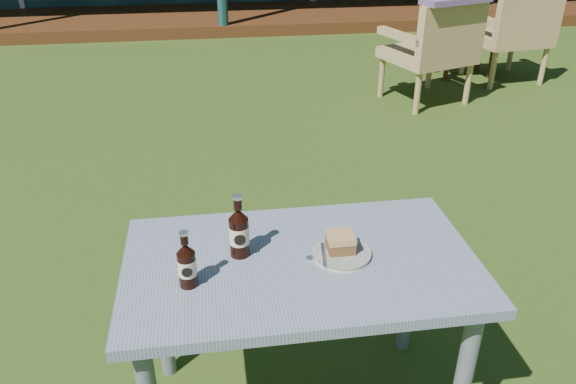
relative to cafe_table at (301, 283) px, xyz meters
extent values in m
plane|color=#334916|center=(0.00, 1.60, -0.62)|extent=(80.00, 80.00, 0.00)
cube|color=#472611|center=(0.00, 7.20, -0.54)|extent=(15.00, 1.80, 0.16)
cube|color=slate|center=(0.00, 0.00, 0.08)|extent=(1.20, 0.70, 0.04)
cylinder|color=slate|center=(0.52, -0.27, -0.28)|extent=(0.06, 0.06, 0.68)
cylinder|color=slate|center=(-0.52, 0.27, -0.28)|extent=(0.06, 0.06, 0.68)
cylinder|color=slate|center=(0.52, 0.27, -0.28)|extent=(0.06, 0.06, 0.68)
cylinder|color=silver|center=(0.14, 0.00, 0.11)|extent=(0.20, 0.20, 0.01)
cylinder|color=olive|center=(0.14, 0.00, 0.11)|extent=(0.20, 0.20, 0.00)
cube|color=brown|center=(0.14, 0.02, 0.14)|extent=(0.09, 0.08, 0.04)
cube|color=tan|center=(0.14, 0.02, 0.17)|extent=(0.09, 0.09, 0.02)
cube|color=silver|center=(0.08, -0.01, 0.12)|extent=(0.03, 0.14, 0.00)
cylinder|color=black|center=(-0.20, 0.06, 0.17)|extent=(0.07, 0.07, 0.14)
cone|color=black|center=(-0.20, 0.06, 0.26)|extent=(0.07, 0.07, 0.04)
cylinder|color=black|center=(-0.20, 0.06, 0.30)|extent=(0.03, 0.03, 0.04)
cylinder|color=silver|center=(-0.20, 0.06, 0.33)|extent=(0.03, 0.03, 0.01)
cylinder|color=beige|center=(-0.20, 0.06, 0.18)|extent=(0.07, 0.07, 0.07)
cylinder|color=black|center=(-0.20, 0.03, 0.18)|extent=(0.04, 0.00, 0.04)
cylinder|color=black|center=(-0.38, -0.08, 0.16)|extent=(0.06, 0.06, 0.12)
cone|color=black|center=(-0.38, -0.08, 0.24)|extent=(0.06, 0.06, 0.03)
cylinder|color=black|center=(-0.38, -0.08, 0.27)|extent=(0.02, 0.02, 0.03)
cylinder|color=silver|center=(-0.38, -0.08, 0.30)|extent=(0.03, 0.03, 0.01)
cylinder|color=beige|center=(-0.38, -0.08, 0.17)|extent=(0.06, 0.06, 0.06)
cylinder|color=black|center=(-0.38, -0.11, 0.17)|extent=(0.03, 0.00, 0.03)
cylinder|color=silver|center=(0.03, 0.00, 0.11)|extent=(0.03, 0.03, 0.01)
cube|color=tan|center=(1.79, 3.46, -0.18)|extent=(0.89, 0.86, 0.10)
cube|color=tan|center=(1.88, 3.19, 0.11)|extent=(0.70, 0.31, 0.47)
cube|color=tan|center=(2.08, 3.58, 0.03)|extent=(0.27, 0.61, 0.07)
cube|color=tan|center=(1.48, 3.38, 0.03)|extent=(0.27, 0.61, 0.07)
cylinder|color=tan|center=(1.98, 3.82, -0.42)|extent=(0.06, 0.06, 0.39)
cylinder|color=tan|center=(1.42, 3.63, -0.42)|extent=(0.06, 0.06, 0.39)
cylinder|color=tan|center=(2.16, 3.30, -0.42)|extent=(0.06, 0.06, 0.39)
cylinder|color=tan|center=(1.59, 3.10, -0.42)|extent=(0.06, 0.06, 0.39)
cube|color=tan|center=(2.86, 3.99, -0.17)|extent=(0.79, 0.75, 0.10)
cube|color=tan|center=(2.90, 3.70, 0.11)|extent=(0.72, 0.18, 0.47)
cube|color=tan|center=(3.17, 4.05, 0.03)|extent=(0.16, 0.63, 0.07)
cube|color=tan|center=(2.54, 3.97, 0.03)|extent=(0.16, 0.63, 0.07)
cylinder|color=tan|center=(3.12, 4.30, -0.42)|extent=(0.06, 0.06, 0.39)
cylinder|color=tan|center=(2.53, 4.23, -0.42)|extent=(0.06, 0.06, 0.39)
cylinder|color=tan|center=(3.19, 3.75, -0.42)|extent=(0.06, 0.06, 0.39)
cylinder|color=tan|center=(2.60, 3.68, -0.42)|extent=(0.06, 0.06, 0.39)
cube|color=#6C4E7B|center=(1.88, 3.19, 0.36)|extent=(0.69, 0.41, 0.05)
cube|color=#472611|center=(2.51, 4.18, -0.24)|extent=(0.60, 0.40, 0.04)
cube|color=#472611|center=(2.26, 4.03, -0.44)|extent=(0.04, 0.04, 0.36)
cube|color=#472611|center=(2.76, 4.03, -0.44)|extent=(0.04, 0.04, 0.36)
cube|color=#472611|center=(2.26, 4.33, -0.44)|extent=(0.04, 0.04, 0.36)
cube|color=#472611|center=(2.76, 4.33, -0.44)|extent=(0.04, 0.04, 0.36)
camera|label=1|loc=(-0.27, -1.54, 1.21)|focal=35.00mm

